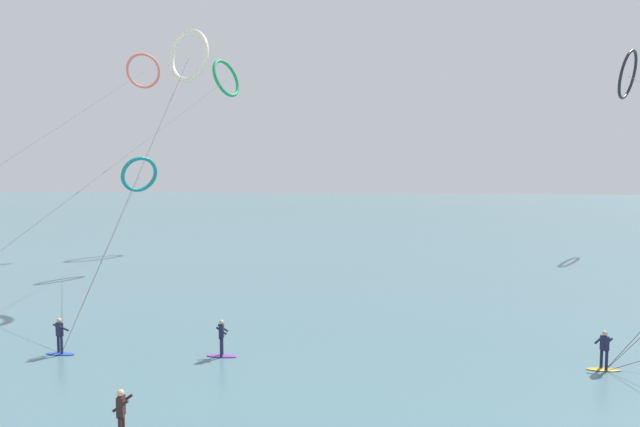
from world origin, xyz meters
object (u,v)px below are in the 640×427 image
Objects in this scene: kite_emerald at (226,78)px; surfer_amber at (604,353)px; surfer_cobalt at (60,338)px; kite_coral at (143,71)px; kite_teal at (139,175)px; surfer_magenta at (121,420)px; kite_ivory at (188,56)px; surfer_violet at (222,340)px; kite_charcoal at (628,75)px.

surfer_amber is at bearing -123.54° from kite_emerald.
kite_coral is at bearing 137.06° from surfer_cobalt.
kite_teal reaches higher than surfer_amber.
surfer_amber is 19.09m from surfer_magenta.
kite_teal is 12.08m from kite_ivory.
surfer_violet is 56.28m from kite_charcoal.
surfer_cobalt is 39.00m from kite_coral.
kite_ivory is at bearing 89.58° from kite_teal.
kite_emerald reaches higher than surfer_cobalt.
kite_emerald reaches higher than surfer_violet.
surfer_violet is at bearing 33.13° from surfer_cobalt.
surfer_cobalt is 0.04× the size of kite_coral.
kite_emerald reaches higher than kite_ivory.
kite_teal is at bearing 134.52° from surfer_cobalt.
kite_emerald is 23.09m from kite_ivory.
kite_teal is at bearing -30.94° from kite_charcoal.
surfer_cobalt is 22.88m from kite_teal.
surfer_amber is 16.53m from surfer_violet.
surfer_magenta is 0.08× the size of kite_teal.
surfer_amber is 24.00m from surfer_cobalt.
surfer_magenta is at bearing -49.25° from kite_ivory.
kite_emerald is (-3.56, 37.94, 18.35)m from surfer_cobalt.
surfer_cobalt is at bearing -93.90° from surfer_violet.
surfer_violet is (-16.52, -0.37, 0.00)m from surfer_amber.
kite_coral is at bearing 13.54° from surfer_magenta.
kite_ivory reaches higher than surfer_amber.
kite_teal is at bearing -168.43° from kite_emerald.
surfer_cobalt is (-23.98, -1.00, 0.00)m from surfer_amber.
surfer_amber is 0.09× the size of kite_ivory.
kite_teal is (-6.03, 20.79, 7.41)m from surfer_cobalt.
surfer_magenta is 31.67m from kite_teal.
kite_ivory is at bearing -163.62° from surfer_violet.
surfer_cobalt is at bearing -154.88° from kite_emerald.
surfer_magenta is at bearing -147.38° from kite_emerald.
kite_charcoal is at bearing 58.15° from kite_ivory.
surfer_amber is at bearing 95.71° from kite_teal.
kite_charcoal is (34.64, 48.79, 18.42)m from surfer_magenta.
surfer_magenta is 0.03× the size of kite_emerald.
kite_ivory is at bearing 36.67° from surfer_amber.
surfer_violet is at bearing 69.48° from surfer_amber.
kite_coral reaches higher than surfer_cobalt.
surfer_amber is 49.59m from kite_emerald.
kite_charcoal is 52.93m from kite_teal.
kite_emerald is at bearing 123.72° from surfer_cobalt.
kite_emerald is at bearing 170.78° from kite_coral.
kite_emerald reaches higher than surfer_magenta.
kite_ivory is (-23.41, 14.35, 15.95)m from surfer_amber.
kite_emerald reaches higher than surfer_amber.
surfer_violet is 25.36m from kite_teal.
surfer_violet is 0.09× the size of kite_ivory.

